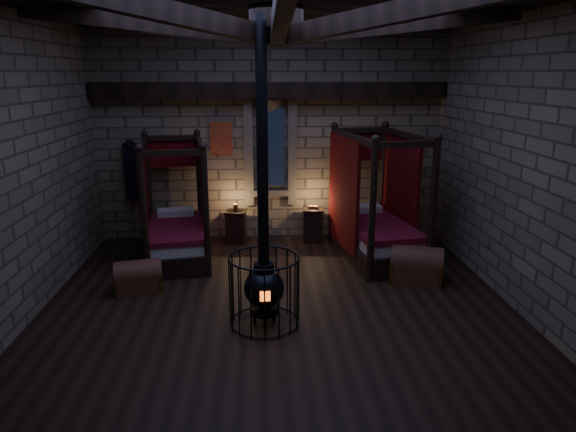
{
  "coord_description": "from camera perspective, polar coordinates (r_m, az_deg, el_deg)",
  "views": [
    {
      "loc": [
        -0.27,
        -7.02,
        3.38
      ],
      "look_at": [
        0.19,
        0.6,
        1.24
      ],
      "focal_mm": 32.0,
      "sensor_mm": 36.0,
      "label": 1
    }
  ],
  "objects": [
    {
      "name": "room",
      "position": [
        7.12,
        -1.32,
        18.59
      ],
      "size": [
        7.02,
        7.02,
        4.29
      ],
      "color": "black",
      "rests_on": "ground"
    },
    {
      "name": "bed_left",
      "position": [
        9.81,
        -12.27,
        -1.51
      ],
      "size": [
        1.42,
        2.25,
        2.2
      ],
      "rotation": [
        0.0,
        0.0,
        0.16
      ],
      "color": "black",
      "rests_on": "ground"
    },
    {
      "name": "bed_right",
      "position": [
        9.78,
        9.61,
        -1.21
      ],
      "size": [
        1.51,
        2.39,
        2.34
      ],
      "rotation": [
        0.0,
        0.0,
        0.16
      ],
      "color": "black",
      "rests_on": "ground"
    },
    {
      "name": "trunk_left",
      "position": [
        8.56,
        -16.28,
        -6.57
      ],
      "size": [
        0.81,
        0.61,
        0.53
      ],
      "rotation": [
        0.0,
        0.0,
        0.23
      ],
      "color": "brown",
      "rests_on": "ground"
    },
    {
      "name": "trunk_right",
      "position": [
        8.86,
        14.07,
        -5.36
      ],
      "size": [
        0.96,
        0.77,
        0.62
      ],
      "rotation": [
        0.0,
        0.0,
        -0.32
      ],
      "color": "brown",
      "rests_on": "ground"
    },
    {
      "name": "nightstand_left",
      "position": [
        10.57,
        -5.8,
        -1.12
      ],
      "size": [
        0.46,
        0.45,
        0.82
      ],
      "rotation": [
        0.0,
        0.0,
        -0.12
      ],
      "color": "black",
      "rests_on": "ground"
    },
    {
      "name": "nightstand_right",
      "position": [
        10.59,
        2.81,
        -0.96
      ],
      "size": [
        0.47,
        0.45,
        0.76
      ],
      "rotation": [
        0.0,
        0.0,
        -0.1
      ],
      "color": "black",
      "rests_on": "ground"
    },
    {
      "name": "stove",
      "position": [
        7.05,
        -2.67,
        -7.5
      ],
      "size": [
        0.97,
        0.97,
        4.05
      ],
      "rotation": [
        0.0,
        0.0,
        0.03
      ],
      "color": "black",
      "rests_on": "ground"
    }
  ]
}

